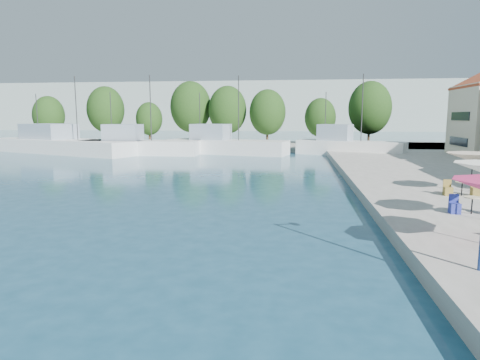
# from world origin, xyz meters

# --- Properties ---
(quay_far) EXTENTS (90.00, 16.00, 0.60)m
(quay_far) POSITION_xyz_m (-8.00, 67.00, 0.30)
(quay_far) COLOR gray
(quay_far) RESTS_ON ground
(hill_west) EXTENTS (180.00, 40.00, 16.00)m
(hill_west) POSITION_xyz_m (-30.00, 160.00, 8.00)
(hill_west) COLOR #94A299
(hill_west) RESTS_ON ground
(hill_east) EXTENTS (140.00, 40.00, 12.00)m
(hill_east) POSITION_xyz_m (40.00, 180.00, 6.00)
(hill_east) COLOR #94A299
(hill_east) RESTS_ON ground
(trawler_01) EXTENTS (22.91, 13.67, 10.20)m
(trawler_01) POSITION_xyz_m (-28.16, 54.67, 1.07)
(trawler_01) COLOR silver
(trawler_01) RESTS_ON ground
(trawler_02) EXTENTS (14.77, 3.84, 10.20)m
(trawler_02) POSITION_xyz_m (-17.54, 53.44, 1.07)
(trawler_02) COLOR silver
(trawler_02) RESTS_ON ground
(trawler_03) EXTENTS (15.99, 7.49, 10.20)m
(trawler_03) POSITION_xyz_m (-6.89, 56.06, 1.07)
(trawler_03) COLOR silver
(trawler_03) RESTS_ON ground
(trawler_04) EXTENTS (13.30, 8.23, 10.20)m
(trawler_04) POSITION_xyz_m (8.51, 56.01, 1.07)
(trawler_04) COLOR white
(trawler_04) RESTS_ON ground
(tree_01) EXTENTS (5.05, 5.05, 7.48)m
(tree_01) POSITION_xyz_m (-38.20, 68.06, 4.92)
(tree_01) COLOR #3F2B19
(tree_01) RESTS_ON quay_far
(tree_02) EXTENTS (6.20, 6.20, 9.17)m
(tree_02) POSITION_xyz_m (-29.71, 71.12, 5.89)
(tree_02) COLOR #3F2B19
(tree_02) RESTS_ON quay_far
(tree_03) EXTENTS (4.40, 4.40, 6.52)m
(tree_03) POSITION_xyz_m (-22.31, 71.51, 4.36)
(tree_03) COLOR #3F2B19
(tree_03) RESTS_ON quay_far
(tree_04) EXTENTS (6.67, 6.67, 9.87)m
(tree_04) POSITION_xyz_m (-15.08, 71.33, 6.30)
(tree_04) COLOR #3F2B19
(tree_04) RESTS_ON quay_far
(tree_05) EXTENTS (6.06, 6.06, 8.97)m
(tree_05) POSITION_xyz_m (-8.72, 69.86, 5.78)
(tree_05) COLOR #3F2B19
(tree_05) RESTS_ON quay_far
(tree_06) EXTENTS (5.62, 5.62, 8.31)m
(tree_06) POSITION_xyz_m (-2.29, 68.75, 5.40)
(tree_06) COLOR #3F2B19
(tree_06) RESTS_ON quay_far
(tree_07) EXTENTS (4.68, 4.68, 6.93)m
(tree_07) POSITION_xyz_m (5.76, 68.38, 4.60)
(tree_07) COLOR #3F2B19
(tree_07) RESTS_ON quay_far
(tree_08) EXTENTS (6.37, 6.37, 9.43)m
(tree_08) POSITION_xyz_m (13.09, 69.01, 6.04)
(tree_08) COLOR #3F2B19
(tree_08) RESTS_ON quay_far
(umbrella_cream) EXTENTS (2.87, 2.87, 2.18)m
(umbrella_cream) POSITION_xyz_m (12.11, 27.20, 2.53)
(umbrella_cream) COLOR black
(umbrella_cream) RESTS_ON quay_right
(cafe_table_02) EXTENTS (1.82, 0.70, 0.76)m
(cafe_table_02) POSITION_xyz_m (9.94, 21.30, 0.89)
(cafe_table_02) COLOR black
(cafe_table_02) RESTS_ON quay_right
(cafe_table_03) EXTENTS (1.82, 0.70, 0.76)m
(cafe_table_03) POSITION_xyz_m (11.13, 25.78, 0.89)
(cafe_table_03) COLOR black
(cafe_table_03) RESTS_ON quay_right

